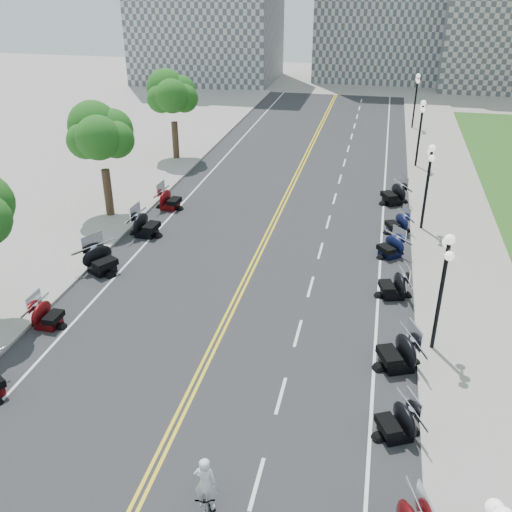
# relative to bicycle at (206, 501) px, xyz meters

# --- Properties ---
(ground) EXTENTS (160.00, 160.00, 0.00)m
(ground) POSITION_rel_bicycle_xyz_m (-2.08, 5.37, -0.57)
(ground) COLOR gray
(road) EXTENTS (16.00, 90.00, 0.01)m
(road) POSITION_rel_bicycle_xyz_m (-2.08, 15.37, -0.57)
(road) COLOR #333335
(road) RESTS_ON ground
(centerline_yellow_a) EXTENTS (0.12, 90.00, 0.00)m
(centerline_yellow_a) POSITION_rel_bicycle_xyz_m (-2.20, 15.37, -0.56)
(centerline_yellow_a) COLOR yellow
(centerline_yellow_a) RESTS_ON road
(centerline_yellow_b) EXTENTS (0.12, 90.00, 0.00)m
(centerline_yellow_b) POSITION_rel_bicycle_xyz_m (-1.96, 15.37, -0.56)
(centerline_yellow_b) COLOR yellow
(centerline_yellow_b) RESTS_ON road
(edge_line_north) EXTENTS (0.12, 90.00, 0.00)m
(edge_line_north) POSITION_rel_bicycle_xyz_m (4.32, 15.37, -0.56)
(edge_line_north) COLOR white
(edge_line_north) RESTS_ON road
(edge_line_south) EXTENTS (0.12, 90.00, 0.00)m
(edge_line_south) POSITION_rel_bicycle_xyz_m (-8.48, 15.37, -0.56)
(edge_line_south) COLOR white
(edge_line_south) RESTS_ON road
(lane_dash_5) EXTENTS (0.12, 2.00, 0.00)m
(lane_dash_5) POSITION_rel_bicycle_xyz_m (1.12, 1.37, -0.56)
(lane_dash_5) COLOR white
(lane_dash_5) RESTS_ON road
(lane_dash_6) EXTENTS (0.12, 2.00, 0.00)m
(lane_dash_6) POSITION_rel_bicycle_xyz_m (1.12, 5.37, -0.56)
(lane_dash_6) COLOR white
(lane_dash_6) RESTS_ON road
(lane_dash_7) EXTENTS (0.12, 2.00, 0.00)m
(lane_dash_7) POSITION_rel_bicycle_xyz_m (1.12, 9.37, -0.56)
(lane_dash_7) COLOR white
(lane_dash_7) RESTS_ON road
(lane_dash_8) EXTENTS (0.12, 2.00, 0.00)m
(lane_dash_8) POSITION_rel_bicycle_xyz_m (1.12, 13.37, -0.56)
(lane_dash_8) COLOR white
(lane_dash_8) RESTS_ON road
(lane_dash_9) EXTENTS (0.12, 2.00, 0.00)m
(lane_dash_9) POSITION_rel_bicycle_xyz_m (1.12, 17.37, -0.56)
(lane_dash_9) COLOR white
(lane_dash_9) RESTS_ON road
(lane_dash_10) EXTENTS (0.12, 2.00, 0.00)m
(lane_dash_10) POSITION_rel_bicycle_xyz_m (1.12, 21.37, -0.56)
(lane_dash_10) COLOR white
(lane_dash_10) RESTS_ON road
(lane_dash_11) EXTENTS (0.12, 2.00, 0.00)m
(lane_dash_11) POSITION_rel_bicycle_xyz_m (1.12, 25.37, -0.56)
(lane_dash_11) COLOR white
(lane_dash_11) RESTS_ON road
(lane_dash_12) EXTENTS (0.12, 2.00, 0.00)m
(lane_dash_12) POSITION_rel_bicycle_xyz_m (1.12, 29.37, -0.56)
(lane_dash_12) COLOR white
(lane_dash_12) RESTS_ON road
(lane_dash_13) EXTENTS (0.12, 2.00, 0.00)m
(lane_dash_13) POSITION_rel_bicycle_xyz_m (1.12, 33.37, -0.56)
(lane_dash_13) COLOR white
(lane_dash_13) RESTS_ON road
(lane_dash_14) EXTENTS (0.12, 2.00, 0.00)m
(lane_dash_14) POSITION_rel_bicycle_xyz_m (1.12, 37.37, -0.56)
(lane_dash_14) COLOR white
(lane_dash_14) RESTS_ON road
(lane_dash_15) EXTENTS (0.12, 2.00, 0.00)m
(lane_dash_15) POSITION_rel_bicycle_xyz_m (1.12, 41.37, -0.56)
(lane_dash_15) COLOR white
(lane_dash_15) RESTS_ON road
(lane_dash_16) EXTENTS (0.12, 2.00, 0.00)m
(lane_dash_16) POSITION_rel_bicycle_xyz_m (1.12, 45.37, -0.56)
(lane_dash_16) COLOR white
(lane_dash_16) RESTS_ON road
(lane_dash_17) EXTENTS (0.12, 2.00, 0.00)m
(lane_dash_17) POSITION_rel_bicycle_xyz_m (1.12, 49.37, -0.56)
(lane_dash_17) COLOR white
(lane_dash_17) RESTS_ON road
(lane_dash_18) EXTENTS (0.12, 2.00, 0.00)m
(lane_dash_18) POSITION_rel_bicycle_xyz_m (1.12, 53.37, -0.56)
(lane_dash_18) COLOR white
(lane_dash_18) RESTS_ON road
(lane_dash_19) EXTENTS (0.12, 2.00, 0.00)m
(lane_dash_19) POSITION_rel_bicycle_xyz_m (1.12, 57.37, -0.56)
(lane_dash_19) COLOR white
(lane_dash_19) RESTS_ON road
(sidewalk_north) EXTENTS (5.00, 90.00, 0.15)m
(sidewalk_north) POSITION_rel_bicycle_xyz_m (8.42, 15.37, -0.50)
(sidewalk_north) COLOR #9E9991
(sidewalk_north) RESTS_ON ground
(sidewalk_south) EXTENTS (5.00, 90.00, 0.15)m
(sidewalk_south) POSITION_rel_bicycle_xyz_m (-12.58, 15.37, -0.50)
(sidewalk_south) COLOR #9E9991
(sidewalk_south) RESTS_ON ground
(street_lamp_2) EXTENTS (0.50, 1.20, 4.90)m
(street_lamp_2) POSITION_rel_bicycle_xyz_m (6.52, 9.37, 2.03)
(street_lamp_2) COLOR black
(street_lamp_2) RESTS_ON sidewalk_north
(street_lamp_3) EXTENTS (0.50, 1.20, 4.90)m
(street_lamp_3) POSITION_rel_bicycle_xyz_m (6.52, 21.37, 2.03)
(street_lamp_3) COLOR black
(street_lamp_3) RESTS_ON sidewalk_north
(street_lamp_4) EXTENTS (0.50, 1.20, 4.90)m
(street_lamp_4) POSITION_rel_bicycle_xyz_m (6.52, 33.37, 2.03)
(street_lamp_4) COLOR black
(street_lamp_4) RESTS_ON sidewalk_north
(street_lamp_5) EXTENTS (0.50, 1.20, 4.90)m
(street_lamp_5) POSITION_rel_bicycle_xyz_m (6.52, 45.37, 2.03)
(street_lamp_5) COLOR black
(street_lamp_5) RESTS_ON sidewalk_north
(tree_3) EXTENTS (4.80, 4.80, 9.20)m
(tree_3) POSITION_rel_bicycle_xyz_m (-12.08, 19.37, 4.18)
(tree_3) COLOR #235619
(tree_3) RESTS_ON sidewalk_south
(tree_4) EXTENTS (4.80, 4.80, 9.20)m
(tree_4) POSITION_rel_bicycle_xyz_m (-12.08, 31.37, 4.18)
(tree_4) COLOR #235619
(tree_4) RESTS_ON sidewalk_south
(motorcycle_n_5) EXTENTS (2.41, 2.41, 1.26)m
(motorcycle_n_5) POSITION_rel_bicycle_xyz_m (5.11, 4.26, 0.05)
(motorcycle_n_5) COLOR black
(motorcycle_n_5) RESTS_ON road
(motorcycle_n_6) EXTENTS (2.75, 2.75, 1.47)m
(motorcycle_n_6) POSITION_rel_bicycle_xyz_m (5.14, 7.95, 0.16)
(motorcycle_n_6) COLOR black
(motorcycle_n_6) RESTS_ON road
(motorcycle_n_7) EXTENTS (2.29, 2.29, 1.31)m
(motorcycle_n_7) POSITION_rel_bicycle_xyz_m (4.95, 13.31, 0.08)
(motorcycle_n_7) COLOR black
(motorcycle_n_7) RESTS_ON road
(motorcycle_n_8) EXTENTS (2.53, 2.53, 1.25)m
(motorcycle_n_8) POSITION_rel_bicycle_xyz_m (4.78, 17.52, 0.05)
(motorcycle_n_8) COLOR black
(motorcycle_n_8) RESTS_ON road
(motorcycle_n_9) EXTENTS (2.40, 2.40, 1.25)m
(motorcycle_n_9) POSITION_rel_bicycle_xyz_m (5.13, 20.71, 0.05)
(motorcycle_n_9) COLOR black
(motorcycle_n_9) RESTS_ON road
(motorcycle_n_10) EXTENTS (2.88, 2.88, 1.49)m
(motorcycle_n_10) POSITION_rel_bicycle_xyz_m (4.90, 25.31, 0.17)
(motorcycle_n_10) COLOR black
(motorcycle_n_10) RESTS_ON road
(motorcycle_s_6) EXTENTS (1.79, 1.79, 1.24)m
(motorcycle_s_6) POSITION_rel_bicycle_xyz_m (-9.36, 7.60, 0.05)
(motorcycle_s_6) COLOR #590A0C
(motorcycle_s_6) RESTS_ON road
(motorcycle_s_7) EXTENTS (2.93, 2.93, 1.50)m
(motorcycle_s_7) POSITION_rel_bicycle_xyz_m (-9.33, 12.61, 0.18)
(motorcycle_s_7) COLOR black
(motorcycle_s_7) RESTS_ON road
(motorcycle_s_8) EXTENTS (2.25, 2.25, 1.47)m
(motorcycle_s_8) POSITION_rel_bicycle_xyz_m (-8.83, 17.19, 0.16)
(motorcycle_s_8) COLOR black
(motorcycle_s_8) RESTS_ON road
(motorcycle_s_9) EXTENTS (2.07, 2.07, 1.37)m
(motorcycle_s_9) POSITION_rel_bicycle_xyz_m (-8.93, 21.35, 0.11)
(motorcycle_s_9) COLOR #590A0C
(motorcycle_s_9) RESTS_ON road
(bicycle) EXTENTS (0.99, 1.98, 1.15)m
(bicycle) POSITION_rel_bicycle_xyz_m (0.00, 0.00, 0.00)
(bicycle) COLOR #A51414
(bicycle) RESTS_ON road
(cyclist_rider) EXTENTS (0.66, 0.43, 1.80)m
(cyclist_rider) POSITION_rel_bicycle_xyz_m (0.00, 0.00, 1.47)
(cyclist_rider) COLOR silver
(cyclist_rider) RESTS_ON bicycle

